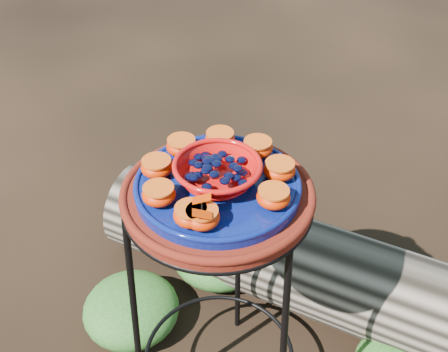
% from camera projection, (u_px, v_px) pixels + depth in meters
% --- Properties ---
extents(plant_stand, '(0.44, 0.44, 0.70)m').
position_uv_depth(plant_stand, '(219.00, 308.00, 1.40)').
color(plant_stand, black).
rests_on(plant_stand, ground).
extents(terracotta_saucer, '(0.40, 0.40, 0.03)m').
position_uv_depth(terracotta_saucer, '(218.00, 197.00, 1.17)').
color(terracotta_saucer, '#60160C').
rests_on(terracotta_saucer, plant_stand).
extents(cobalt_plate, '(0.34, 0.34, 0.02)m').
position_uv_depth(cobalt_plate, '(218.00, 187.00, 1.15)').
color(cobalt_plate, '#020652').
rests_on(cobalt_plate, terracotta_saucer).
extents(red_bowl, '(0.17, 0.17, 0.05)m').
position_uv_depth(red_bowl, '(217.00, 173.00, 1.13)').
color(red_bowl, red).
rests_on(red_bowl, cobalt_plate).
extents(glass_gems, '(0.13, 0.13, 0.02)m').
position_uv_depth(glass_gems, '(217.00, 159.00, 1.11)').
color(glass_gems, black).
rests_on(glass_gems, red_bowl).
extents(orange_half_0, '(0.07, 0.07, 0.04)m').
position_uv_depth(orange_half_0, '(202.00, 217.00, 1.04)').
color(orange_half_0, '#C21C00').
rests_on(orange_half_0, cobalt_plate).
extents(orange_half_1, '(0.07, 0.07, 0.04)m').
position_uv_depth(orange_half_1, '(273.00, 197.00, 1.08)').
color(orange_half_1, '#C21C00').
rests_on(orange_half_1, cobalt_plate).
extents(orange_half_2, '(0.07, 0.07, 0.04)m').
position_uv_depth(orange_half_2, '(279.00, 170.00, 1.15)').
color(orange_half_2, '#C21C00').
rests_on(orange_half_2, cobalt_plate).
extents(orange_half_3, '(0.07, 0.07, 0.04)m').
position_uv_depth(orange_half_3, '(258.00, 148.00, 1.21)').
color(orange_half_3, '#C21C00').
rests_on(orange_half_3, cobalt_plate).
extents(orange_half_4, '(0.07, 0.07, 0.04)m').
position_uv_depth(orange_half_4, '(220.00, 139.00, 1.23)').
color(orange_half_4, '#C21C00').
rests_on(orange_half_4, cobalt_plate).
extents(orange_half_5, '(0.07, 0.07, 0.04)m').
position_uv_depth(orange_half_5, '(182.00, 146.00, 1.21)').
color(orange_half_5, '#C21C00').
rests_on(orange_half_5, cobalt_plate).
extents(orange_half_6, '(0.07, 0.07, 0.04)m').
position_uv_depth(orange_half_6, '(157.00, 167.00, 1.15)').
color(orange_half_6, '#C21C00').
rests_on(orange_half_6, cobalt_plate).
extents(orange_half_7, '(0.07, 0.07, 0.04)m').
position_uv_depth(orange_half_7, '(159.00, 195.00, 1.09)').
color(orange_half_7, '#C21C00').
rests_on(orange_half_7, cobalt_plate).
extents(orange_half_8, '(0.07, 0.07, 0.04)m').
position_uv_depth(orange_half_8, '(191.00, 215.00, 1.04)').
color(orange_half_8, '#C21C00').
rests_on(orange_half_8, cobalt_plate).
extents(butterfly, '(0.09, 0.07, 0.01)m').
position_uv_depth(butterfly, '(202.00, 207.00, 1.02)').
color(butterfly, '#BC2A00').
rests_on(butterfly, orange_half_0).
extents(driftwood_log, '(1.64, 0.74, 0.30)m').
position_uv_depth(driftwood_log, '(341.00, 279.00, 1.73)').
color(driftwood_log, black).
rests_on(driftwood_log, ground).
extents(foliage_left, '(0.30, 0.30, 0.15)m').
position_uv_depth(foliage_left, '(131.00, 308.00, 1.74)').
color(foliage_left, '#194818').
rests_on(foliage_left, ground).
extents(foliage_back, '(0.32, 0.32, 0.16)m').
position_uv_depth(foliage_back, '(219.00, 252.00, 1.92)').
color(foliage_back, '#194818').
rests_on(foliage_back, ground).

